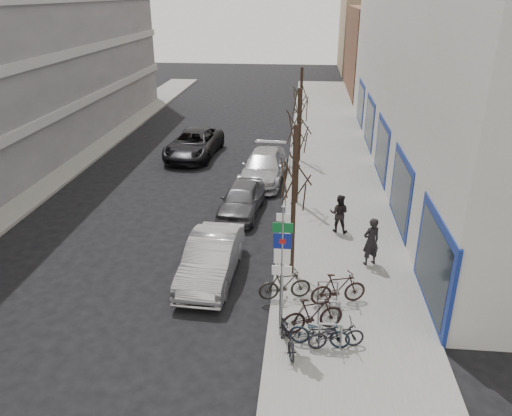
% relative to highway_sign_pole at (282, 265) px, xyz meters
% --- Properties ---
extents(ground, '(120.00, 120.00, 0.00)m').
position_rel_highway_sign_pole_xyz_m(ground, '(-2.40, 0.01, -2.46)').
color(ground, black).
rests_on(ground, ground).
extents(sidewalk_east, '(5.00, 70.00, 0.15)m').
position_rel_highway_sign_pole_xyz_m(sidewalk_east, '(2.10, 10.01, -2.38)').
color(sidewalk_east, slate).
rests_on(sidewalk_east, ground).
extents(sidewalk_west, '(3.00, 70.00, 0.15)m').
position_rel_highway_sign_pole_xyz_m(sidewalk_west, '(-13.40, 10.01, -2.38)').
color(sidewalk_west, slate).
rests_on(sidewalk_west, ground).
extents(brick_building_far, '(12.00, 14.00, 8.00)m').
position_rel_highway_sign_pole_xyz_m(brick_building_far, '(10.60, 40.01, 1.54)').
color(brick_building_far, brown).
rests_on(brick_building_far, ground).
extents(tan_building_far, '(13.00, 12.00, 9.00)m').
position_rel_highway_sign_pole_xyz_m(tan_building_far, '(11.10, 55.01, 2.04)').
color(tan_building_far, '#937A5B').
rests_on(tan_building_far, ground).
extents(highway_sign_pole, '(0.55, 0.10, 4.20)m').
position_rel_highway_sign_pole_xyz_m(highway_sign_pole, '(0.00, 0.00, 0.00)').
color(highway_sign_pole, gray).
rests_on(highway_sign_pole, ground).
extents(bike_rack, '(0.66, 2.26, 0.83)m').
position_rel_highway_sign_pole_xyz_m(bike_rack, '(1.40, 0.61, -1.80)').
color(bike_rack, gray).
rests_on(bike_rack, sidewalk_east).
extents(tree_near, '(1.80, 1.80, 5.50)m').
position_rel_highway_sign_pole_xyz_m(tree_near, '(0.20, 3.51, 1.65)').
color(tree_near, black).
rests_on(tree_near, ground).
extents(tree_mid, '(1.80, 1.80, 5.50)m').
position_rel_highway_sign_pole_xyz_m(tree_mid, '(0.20, 10.01, 1.65)').
color(tree_mid, black).
rests_on(tree_mid, ground).
extents(tree_far, '(1.80, 1.80, 5.50)m').
position_rel_highway_sign_pole_xyz_m(tree_far, '(0.20, 16.51, 1.65)').
color(tree_far, black).
rests_on(tree_far, ground).
extents(meter_front, '(0.10, 0.08, 1.27)m').
position_rel_highway_sign_pole_xyz_m(meter_front, '(-0.25, 3.01, -1.54)').
color(meter_front, gray).
rests_on(meter_front, sidewalk_east).
extents(meter_mid, '(0.10, 0.08, 1.27)m').
position_rel_highway_sign_pole_xyz_m(meter_mid, '(-0.25, 8.51, -1.54)').
color(meter_mid, gray).
rests_on(meter_mid, sidewalk_east).
extents(meter_back, '(0.10, 0.08, 1.27)m').
position_rel_highway_sign_pole_xyz_m(meter_back, '(-0.25, 14.01, -1.54)').
color(meter_back, gray).
rests_on(meter_back, sidewalk_east).
extents(bike_near_left, '(0.89, 1.74, 1.02)m').
position_rel_highway_sign_pole_xyz_m(bike_near_left, '(0.23, -0.60, -1.80)').
color(bike_near_left, black).
rests_on(bike_near_left, sidewalk_east).
extents(bike_near_right, '(1.99, 1.21, 1.16)m').
position_rel_highway_sign_pole_xyz_m(bike_near_right, '(0.92, 0.25, -1.73)').
color(bike_near_right, black).
rests_on(bike_near_right, sidewalk_east).
extents(bike_mid_curb, '(1.75, 0.68, 1.04)m').
position_rel_highway_sign_pole_xyz_m(bike_mid_curb, '(1.11, -0.40, -1.79)').
color(bike_mid_curb, black).
rests_on(bike_mid_curb, sidewalk_east).
extents(bike_mid_inner, '(1.80, 0.92, 1.05)m').
position_rel_highway_sign_pole_xyz_m(bike_mid_inner, '(0.04, 1.85, -1.78)').
color(bike_mid_inner, black).
rests_on(bike_mid_inner, sidewalk_east).
extents(bike_far_curb, '(1.68, 0.84, 0.98)m').
position_rel_highway_sign_pole_xyz_m(bike_far_curb, '(1.57, -0.43, -1.82)').
color(bike_far_curb, black).
rests_on(bike_far_curb, sidewalk_east).
extents(bike_far_inner, '(1.92, 1.06, 1.12)m').
position_rel_highway_sign_pole_xyz_m(bike_far_inner, '(1.74, 1.76, -1.75)').
color(bike_far_inner, black).
rests_on(bike_far_inner, sidewalk_east).
extents(parked_car_front, '(1.81, 4.72, 1.53)m').
position_rel_highway_sign_pole_xyz_m(parked_car_front, '(-2.60, 3.14, -1.69)').
color(parked_car_front, '#B7B7BC').
rests_on(parked_car_front, ground).
extents(parked_car_mid, '(2.02, 4.32, 1.43)m').
position_rel_highway_sign_pole_xyz_m(parked_car_mid, '(-2.24, 8.77, -1.74)').
color(parked_car_mid, '#4C4C51').
rests_on(parked_car_mid, ground).
extents(parked_car_back, '(2.59, 5.51, 1.55)m').
position_rel_highway_sign_pole_xyz_m(parked_car_back, '(-1.61, 13.20, -1.68)').
color(parked_car_back, '#A9A9AE').
rests_on(parked_car_back, ground).
extents(lane_car, '(3.07, 5.92, 1.59)m').
position_rel_highway_sign_pole_xyz_m(lane_car, '(-6.22, 17.05, -1.66)').
color(lane_car, black).
rests_on(lane_car, ground).
extents(pedestrian_near, '(0.80, 0.69, 1.84)m').
position_rel_highway_sign_pole_xyz_m(pedestrian_near, '(3.01, 4.41, -1.39)').
color(pedestrian_near, black).
rests_on(pedestrian_near, sidewalk_east).
extents(pedestrian_far, '(0.68, 0.52, 1.65)m').
position_rel_highway_sign_pole_xyz_m(pedestrian_far, '(2.02, 7.04, -1.49)').
color(pedestrian_far, black).
rests_on(pedestrian_far, sidewalk_east).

